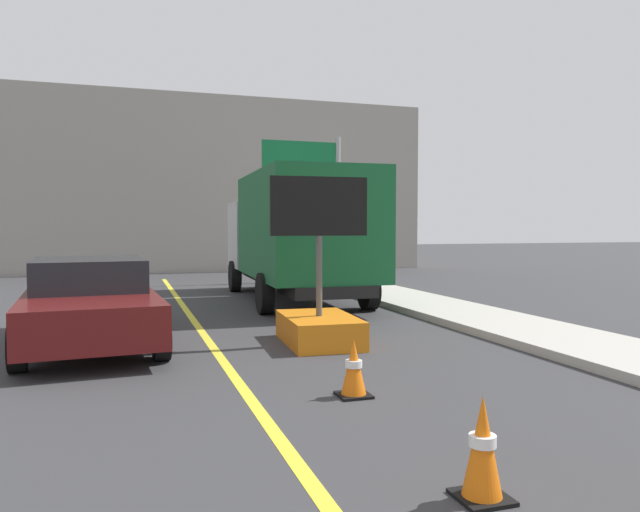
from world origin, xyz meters
TOP-DOWN VIEW (x-y plane):
  - lane_center_stripe at (0.00, 6.00)m, footprint 0.14×36.00m
  - arrow_board_trailer at (1.69, 10.97)m, footprint 1.60×1.86m
  - box_truck at (2.84, 16.40)m, footprint 2.87×7.43m
  - pickup_car at (-1.84, 11.98)m, footprint 2.29×4.79m
  - highway_guide_sign at (4.99, 21.49)m, footprint 2.79×0.18m
  - far_building_block at (1.73, 30.08)m, footprint 19.65×6.70m
  - traffic_cone_near_sign at (1.05, 5.31)m, footprint 0.36×0.36m
  - traffic_cone_mid_lane at (1.12, 7.95)m, footprint 0.36×0.36m

SIDE VIEW (x-z plane):
  - lane_center_stripe at x=0.00m, z-range 0.00..0.01m
  - traffic_cone_mid_lane at x=1.12m, z-range -0.01..0.64m
  - traffic_cone_near_sign at x=1.05m, z-range -0.01..0.73m
  - arrow_board_trailer at x=1.69m, z-range -0.87..1.83m
  - pickup_car at x=-1.84m, z-range 0.01..1.39m
  - box_truck at x=2.84m, z-range 0.16..3.33m
  - highway_guide_sign at x=4.99m, z-range 0.92..5.92m
  - far_building_block at x=1.73m, z-range 0.00..7.35m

